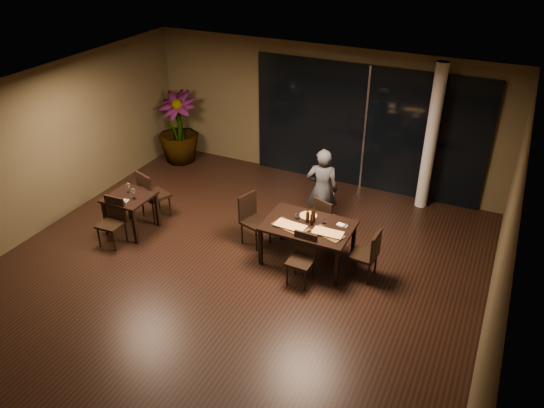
% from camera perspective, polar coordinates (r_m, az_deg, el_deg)
% --- Properties ---
extents(ground, '(8.00, 8.00, 0.00)m').
position_cam_1_polar(ground, '(9.20, -3.96, -7.16)').
color(ground, black).
rests_on(ground, ground).
extents(wall_back, '(8.00, 0.10, 3.00)m').
position_cam_1_polar(wall_back, '(11.76, 5.50, 9.65)').
color(wall_back, '#473E26').
rests_on(wall_back, ground).
extents(wall_front, '(8.00, 0.10, 3.00)m').
position_cam_1_polar(wall_front, '(5.94, -24.55, -16.22)').
color(wall_front, '#473E26').
rests_on(wall_front, ground).
extents(wall_left, '(0.10, 8.00, 3.00)m').
position_cam_1_polar(wall_left, '(10.81, -23.46, 5.41)').
color(wall_left, '#473E26').
rests_on(wall_left, ground).
extents(wall_right, '(0.10, 8.00, 3.00)m').
position_cam_1_polar(wall_right, '(7.53, 23.83, -5.40)').
color(wall_right, '#473E26').
rests_on(wall_right, ground).
extents(ceiling, '(8.00, 8.00, 0.04)m').
position_cam_1_polar(ceiling, '(7.78, -4.73, 10.93)').
color(ceiling, white).
rests_on(ceiling, wall_back).
extents(window_panel, '(5.00, 0.06, 2.70)m').
position_cam_1_polar(window_panel, '(11.45, 10.03, 7.97)').
color(window_panel, black).
rests_on(window_panel, ground).
extents(column, '(0.24, 0.24, 3.00)m').
position_cam_1_polar(column, '(10.86, 16.73, 6.77)').
color(column, silver).
rests_on(column, ground).
extents(main_table, '(1.50, 1.00, 0.75)m').
position_cam_1_polar(main_table, '(9.06, 3.91, -2.63)').
color(main_table, black).
rests_on(main_table, ground).
extents(side_table, '(0.80, 0.80, 0.75)m').
position_cam_1_polar(side_table, '(10.28, -15.04, 0.23)').
color(side_table, black).
rests_on(side_table, ground).
extents(chair_main_far, '(0.52, 0.52, 0.90)m').
position_cam_1_polar(chair_main_far, '(9.72, 5.81, -1.47)').
color(chair_main_far, black).
rests_on(chair_main_far, ground).
extents(chair_main_near, '(0.41, 0.41, 0.87)m').
position_cam_1_polar(chair_main_near, '(8.72, 3.31, -5.56)').
color(chair_main_near, black).
rests_on(chair_main_near, ground).
extents(chair_main_left, '(0.55, 0.55, 0.97)m').
position_cam_1_polar(chair_main_left, '(9.64, -2.13, -1.35)').
color(chair_main_left, black).
rests_on(chair_main_left, ground).
extents(chair_main_right, '(0.44, 0.44, 0.90)m').
position_cam_1_polar(chair_main_right, '(8.88, 10.35, -5.17)').
color(chair_main_right, black).
rests_on(chair_main_right, ground).
extents(chair_side_far, '(0.60, 0.60, 1.01)m').
position_cam_1_polar(chair_side_far, '(10.62, -12.92, 1.17)').
color(chair_side_far, black).
rests_on(chair_side_far, ground).
extents(chair_side_near, '(0.44, 0.44, 0.90)m').
position_cam_1_polar(chair_side_near, '(10.06, -16.74, -1.52)').
color(chair_side_near, black).
rests_on(chair_side_near, ground).
extents(diner, '(0.63, 0.50, 1.64)m').
position_cam_1_polar(diner, '(9.99, 5.40, 1.57)').
color(diner, '#2C2F31').
rests_on(diner, ground).
extents(potted_plant, '(1.00, 1.00, 1.70)m').
position_cam_1_polar(potted_plant, '(12.88, -10.07, 8.06)').
color(potted_plant, '#22531B').
rests_on(potted_plant, ground).
extents(pizza_board_left, '(0.67, 0.45, 0.01)m').
position_cam_1_polar(pizza_board_left, '(8.93, 1.99, -2.46)').
color(pizza_board_left, '#432E15').
rests_on(pizza_board_left, main_table).
extents(pizza_board_right, '(0.60, 0.43, 0.01)m').
position_cam_1_polar(pizza_board_right, '(8.79, 6.01, -3.20)').
color(pizza_board_right, '#452D16').
rests_on(pizza_board_right, main_table).
extents(oblong_pizza_left, '(0.52, 0.27, 0.02)m').
position_cam_1_polar(oblong_pizza_left, '(8.92, 2.00, -2.37)').
color(oblong_pizza_left, maroon).
rests_on(oblong_pizza_left, pizza_board_left).
extents(oblong_pizza_right, '(0.49, 0.24, 0.02)m').
position_cam_1_polar(oblong_pizza_right, '(8.78, 6.02, -3.11)').
color(oblong_pizza_right, '#681009').
rests_on(oblong_pizza_right, pizza_board_right).
extents(round_pizza, '(0.30, 0.30, 0.01)m').
position_cam_1_polar(round_pizza, '(9.25, 3.91, -1.28)').
color(round_pizza, '#A71C12').
rests_on(round_pizza, main_table).
extents(bottle_a, '(0.06, 0.06, 0.27)m').
position_cam_1_polar(bottle_a, '(9.01, 3.85, -1.27)').
color(bottle_a, black).
rests_on(bottle_a, main_table).
extents(bottle_b, '(0.06, 0.06, 0.26)m').
position_cam_1_polar(bottle_b, '(8.95, 4.30, -1.53)').
color(bottle_b, black).
rests_on(bottle_b, main_table).
extents(bottle_c, '(0.07, 0.07, 0.34)m').
position_cam_1_polar(bottle_c, '(9.02, 4.46, -1.01)').
color(bottle_c, black).
rests_on(bottle_c, main_table).
extents(tumbler_left, '(0.08, 0.08, 0.10)m').
position_cam_1_polar(tumbler_left, '(9.15, 2.75, -1.29)').
color(tumbler_left, white).
rests_on(tumbler_left, main_table).
extents(tumbler_right, '(0.07, 0.07, 0.08)m').
position_cam_1_polar(tumbler_right, '(9.06, 5.62, -1.84)').
color(tumbler_right, white).
rests_on(tumbler_right, main_table).
extents(napkin_near, '(0.20, 0.14, 0.01)m').
position_cam_1_polar(napkin_near, '(8.82, 7.01, -3.13)').
color(napkin_near, white).
rests_on(napkin_near, main_table).
extents(napkin_far, '(0.19, 0.13, 0.01)m').
position_cam_1_polar(napkin_far, '(9.05, 7.54, -2.26)').
color(napkin_far, white).
rests_on(napkin_far, main_table).
extents(wine_glass_a, '(0.08, 0.08, 0.18)m').
position_cam_1_polar(wine_glass_a, '(10.31, -15.19, 1.68)').
color(wine_glass_a, white).
rests_on(wine_glass_a, side_table).
extents(wine_glass_b, '(0.09, 0.09, 0.20)m').
position_cam_1_polar(wine_glass_b, '(10.06, -14.70, 1.08)').
color(wine_glass_b, white).
rests_on(wine_glass_b, side_table).
extents(side_napkin, '(0.19, 0.14, 0.01)m').
position_cam_1_polar(side_napkin, '(10.08, -15.72, 0.36)').
color(side_napkin, silver).
rests_on(side_napkin, side_table).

